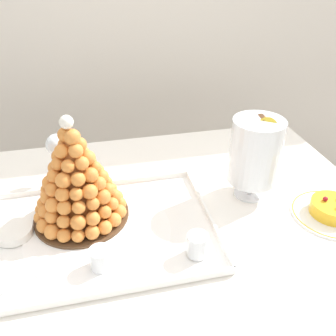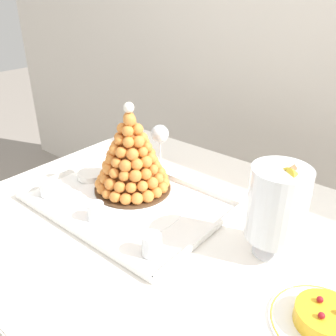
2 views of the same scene
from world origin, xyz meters
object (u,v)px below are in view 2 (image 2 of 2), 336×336
croquembouche (131,157)px  serving_tray (126,202)px  dessert_cup_centre (152,245)px  fruit_tart_plate (324,320)px  dessert_cup_left (49,189)px  wine_glass (160,136)px  creme_brulee_ramekin (91,175)px  macaron_goblet (277,204)px  dessert_cup_mid_left (96,212)px

croquembouche → serving_tray: bearing=-60.6°
croquembouche → dessert_cup_centre: croquembouche is taller
dessert_cup_centre → fruit_tart_plate: 0.42m
dessert_cup_left → fruit_tart_plate: bearing=4.2°
serving_tray → dessert_cup_left: bearing=-150.1°
serving_tray → wine_glass: wine_glass is taller
creme_brulee_ramekin → dessert_cup_centre: bearing=-20.4°
dessert_cup_left → dessert_cup_centre: dessert_cup_centre is taller
dessert_cup_left → wine_glass: size_ratio=0.35×
serving_tray → wine_glass: 0.32m
serving_tray → macaron_goblet: size_ratio=2.28×
dessert_cup_mid_left → creme_brulee_ramekin: size_ratio=0.55×
serving_tray → croquembouche: (-0.04, 0.07, 0.12)m
wine_glass → macaron_goblet: bearing=-20.0°
croquembouche → dessert_cup_mid_left: croquembouche is taller
croquembouche → dessert_cup_mid_left: 0.22m
creme_brulee_ramekin → macaron_goblet: macaron_goblet is taller
creme_brulee_ramekin → croquembouche: bearing=12.8°
serving_tray → dessert_cup_centre: 0.27m
fruit_tart_plate → dessert_cup_centre: bearing=-170.9°
dessert_cup_centre → serving_tray: bearing=150.0°
dessert_cup_left → dessert_cup_mid_left: 0.23m
serving_tray → dessert_cup_centre: size_ratio=10.28×
wine_glass → dessert_cup_left: bearing=-107.6°
dessert_cup_centre → wine_glass: size_ratio=0.36×
dessert_cup_left → macaron_goblet: macaron_goblet is taller
croquembouche → macaron_goblet: (0.50, 0.00, 0.02)m
croquembouche → macaron_goblet: 0.50m
fruit_tart_plate → wine_glass: 0.82m
serving_tray → dessert_cup_left: size_ratio=10.66×
fruit_tart_plate → wine_glass: bearing=155.1°
dessert_cup_mid_left → macaron_goblet: macaron_goblet is taller
croquembouche → creme_brulee_ramekin: size_ratio=3.19×
creme_brulee_ramekin → wine_glass: bearing=64.8°
wine_glass → serving_tray: bearing=-70.7°
dessert_cup_centre → macaron_goblet: size_ratio=0.22×
serving_tray → dessert_cup_left: dessert_cup_left is taller
macaron_goblet → wine_glass: macaron_goblet is taller
dessert_cup_centre → macaron_goblet: 0.33m
dessert_cup_mid_left → wine_glass: size_ratio=0.32×
dessert_cup_centre → wine_glass: (-0.33, 0.41, 0.09)m
croquembouche → creme_brulee_ramekin: (-0.17, -0.04, -0.11)m
dessert_cup_centre → creme_brulee_ramekin: bearing=159.6°
serving_tray → fruit_tart_plate: fruit_tart_plate is taller
dessert_cup_left → fruit_tart_plate: 0.87m
croquembouche → fruit_tart_plate: (0.68, -0.14, -0.11)m
serving_tray → macaron_goblet: 0.49m
croquembouche → wine_glass: bearing=105.5°
dessert_cup_mid_left → fruit_tart_plate: bearing=5.0°
croquembouche → dessert_cup_left: 0.29m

